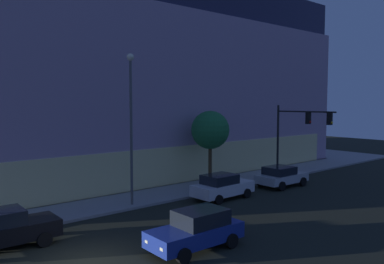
% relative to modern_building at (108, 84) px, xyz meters
% --- Properties ---
extents(ground_plane, '(120.00, 120.00, 0.00)m').
position_rel_modern_building_xyz_m(ground_plane, '(-13.26, -23.02, -8.28)').
color(ground_plane, black).
extents(modern_building, '(38.91, 27.94, 16.72)m').
position_rel_modern_building_xyz_m(modern_building, '(0.00, 0.00, 0.00)').
color(modern_building, '#4C4C51').
rests_on(modern_building, ground).
extents(traffic_light_far_corner, '(0.37, 5.20, 5.95)m').
position_rel_modern_building_xyz_m(traffic_light_far_corner, '(6.62, -18.88, -3.93)').
color(traffic_light_far_corner, black).
rests_on(traffic_light_far_corner, sidewalk_corner).
extents(street_lamp_sidewalk, '(0.44, 0.44, 9.05)m').
position_rel_modern_building_xyz_m(street_lamp_sidewalk, '(-7.48, -16.89, -2.55)').
color(street_lamp_sidewalk, '#555555').
rests_on(street_lamp_sidewalk, sidewalk_corner).
extents(sidewalk_tree, '(2.86, 2.86, 5.55)m').
position_rel_modern_building_xyz_m(sidewalk_tree, '(0.04, -15.70, -4.03)').
color(sidewalk_tree, '#49351E').
rests_on(sidewalk_tree, sidewalk_corner).
extents(car_black, '(4.46, 2.12, 1.69)m').
position_rel_modern_building_xyz_m(car_black, '(-15.29, -19.14, -7.43)').
color(car_black, black).
rests_on(car_black, ground).
extents(car_blue, '(4.29, 2.07, 1.68)m').
position_rel_modern_building_xyz_m(car_blue, '(-8.88, -24.54, -7.44)').
color(car_blue, navy).
rests_on(car_blue, ground).
extents(car_white, '(4.33, 2.13, 1.63)m').
position_rel_modern_building_xyz_m(car_white, '(-1.87, -18.95, -7.46)').
color(car_white, silver).
rests_on(car_white, ground).
extents(car_silver, '(4.11, 2.25, 1.53)m').
position_rel_modern_building_xyz_m(car_silver, '(4.17, -19.12, -7.49)').
color(car_silver, '#B7BABF').
rests_on(car_silver, ground).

